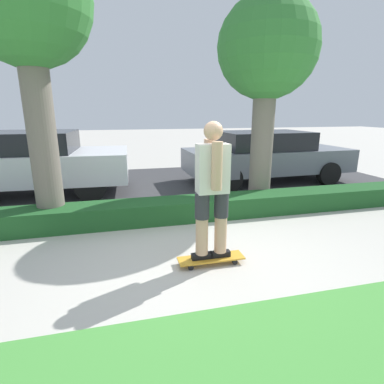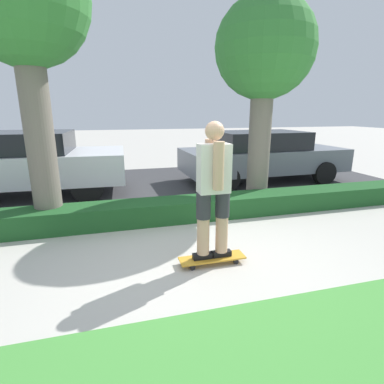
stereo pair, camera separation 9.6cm
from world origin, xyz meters
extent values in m
plane|color=#BCB7AD|center=(0.00, 0.00, 0.00)|extent=(60.00, 60.00, 0.00)
cube|color=#38383A|center=(0.00, 4.20, 0.00)|extent=(13.07, 5.00, 0.01)
cube|color=#1E5123|center=(0.00, 1.60, 0.19)|extent=(13.07, 0.60, 0.37)
cube|color=gold|center=(0.12, -0.11, 0.08)|extent=(0.85, 0.24, 0.02)
cylinder|color=black|center=(0.41, -0.20, 0.03)|extent=(0.07, 0.04, 0.07)
cylinder|color=black|center=(0.41, -0.02, 0.03)|extent=(0.07, 0.04, 0.07)
cylinder|color=black|center=(-0.16, -0.20, 0.03)|extent=(0.07, 0.04, 0.07)
cylinder|color=black|center=(-0.16, -0.02, 0.03)|extent=(0.07, 0.04, 0.07)
cube|color=black|center=(0.00, -0.11, 0.12)|extent=(0.26, 0.09, 0.07)
cylinder|color=tan|center=(0.00, -0.11, 0.55)|extent=(0.15, 0.15, 0.79)
cylinder|color=#2D2D33|center=(0.00, -0.11, 0.79)|extent=(0.18, 0.18, 0.32)
cube|color=black|center=(0.25, -0.11, 0.12)|extent=(0.26, 0.09, 0.07)
cylinder|color=tan|center=(0.25, -0.11, 0.55)|extent=(0.15, 0.15, 0.79)
cylinder|color=#2D2D33|center=(0.25, -0.11, 0.79)|extent=(0.18, 0.18, 0.32)
cube|color=silver|center=(0.12, -0.11, 1.24)|extent=(0.38, 0.21, 0.58)
cylinder|color=tan|center=(0.12, -0.27, 1.30)|extent=(0.12, 0.12, 0.55)
cylinder|color=tan|center=(0.12, 0.04, 1.30)|extent=(0.12, 0.12, 0.55)
sphere|color=tan|center=(0.12, -0.11, 1.68)|extent=(0.22, 0.22, 0.22)
cylinder|color=#70665B|center=(-2.10, 1.79, 1.46)|extent=(0.44, 0.44, 2.92)
cylinder|color=#70665B|center=(1.86, 2.09, 1.26)|extent=(0.44, 0.44, 2.52)
sphere|color=#387F38|center=(1.86, 2.09, 3.03)|extent=(1.87, 1.87, 1.87)
cube|color=silver|center=(-2.93, 4.06, 0.67)|extent=(4.44, 2.08, 0.66)
cube|color=black|center=(-3.06, 4.06, 1.23)|extent=(2.34, 1.77, 0.46)
cylinder|color=black|center=(-1.57, 3.18, 0.34)|extent=(0.67, 0.23, 0.67)
cylinder|color=black|center=(-1.57, 4.94, 0.34)|extent=(0.67, 0.23, 0.67)
cube|color=slate|center=(3.03, 4.04, 0.60)|extent=(4.51, 1.91, 0.60)
cube|color=black|center=(2.90, 4.04, 1.14)|extent=(2.37, 1.63, 0.47)
cylinder|color=black|center=(4.42, 3.23, 0.30)|extent=(0.61, 0.21, 0.61)
cylinder|color=black|center=(4.42, 4.86, 0.30)|extent=(0.61, 0.21, 0.61)
cylinder|color=black|center=(1.65, 3.23, 0.30)|extent=(0.61, 0.21, 0.61)
cylinder|color=black|center=(1.65, 4.86, 0.30)|extent=(0.61, 0.21, 0.61)
camera|label=1|loc=(-0.94, -3.43, 1.89)|focal=28.00mm
camera|label=2|loc=(-1.04, -3.40, 1.89)|focal=28.00mm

